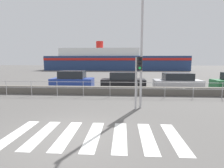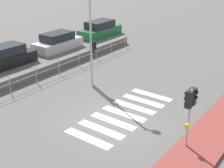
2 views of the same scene
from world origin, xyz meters
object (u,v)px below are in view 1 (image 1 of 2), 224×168
(ferry_boat, at_px, (113,61))
(parked_car_blue, at_px, (72,80))
(parked_car_silver, at_px, (177,82))
(streetlamp, at_px, (142,40))
(traffic_light_far, at_px, (138,71))
(parked_car_black, at_px, (123,81))

(ferry_boat, distance_m, parked_car_blue, 29.27)
(ferry_boat, distance_m, parked_car_silver, 30.18)
(streetlamp, relative_size, parked_car_blue, 1.47)
(traffic_light_far, xyz_separation_m, streetlamp, (0.17, 0.11, 1.57))
(traffic_light_far, distance_m, parked_car_blue, 9.14)
(traffic_light_far, height_order, parked_car_blue, traffic_light_far)
(parked_car_silver, bearing_deg, parked_car_black, 180.00)
(streetlamp, xyz_separation_m, parked_car_black, (-0.92, 7.03, -2.94))
(streetlamp, distance_m, parked_car_blue, 9.51)
(ferry_boat, bearing_deg, traffic_light_far, -84.54)
(traffic_light_far, height_order, parked_car_silver, traffic_light_far)
(streetlamp, relative_size, parked_car_silver, 1.38)
(streetlamp, height_order, ferry_boat, ferry_boat)
(ferry_boat, bearing_deg, parked_car_blue, -94.06)
(parked_car_silver, bearing_deg, parked_car_blue, 180.00)
(parked_car_blue, relative_size, parked_car_black, 0.97)
(parked_car_silver, bearing_deg, streetlamp, -119.54)
(traffic_light_far, bearing_deg, streetlamp, 34.47)
(streetlamp, xyz_separation_m, ferry_boat, (-3.64, 36.19, -1.22))
(traffic_light_far, distance_m, parked_car_black, 7.32)
(parked_car_black, bearing_deg, traffic_light_far, -83.96)
(parked_car_blue, bearing_deg, streetlamp, -50.93)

